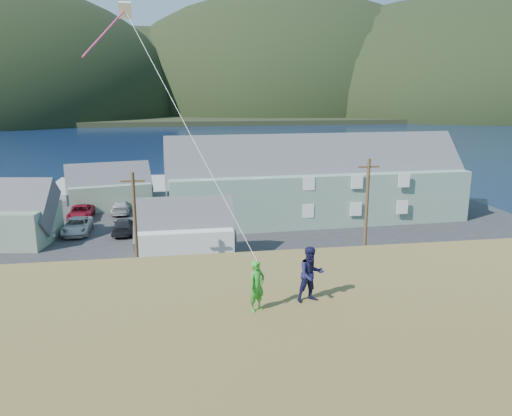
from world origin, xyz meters
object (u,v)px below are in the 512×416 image
at_px(lodge, 315,181).
at_px(shed_white, 185,232).
at_px(shed_palegreen_far, 109,187).
at_px(kite_flyer_green, 257,286).
at_px(wharf, 146,186).
at_px(kite_flyer_navy, 311,274).

distance_m(lodge, shed_white, 18.59).
bearing_deg(shed_palegreen_far, kite_flyer_green, -89.52).
bearing_deg(kite_flyer_green, shed_white, 59.23).
xyz_separation_m(shed_white, shed_palegreen_far, (-8.47, 21.07, 0.06)).
bearing_deg(wharf, shed_white, -81.61).
bearing_deg(kite_flyer_green, shed_palegreen_far, 67.69).
bearing_deg(shed_white, kite_flyer_green, -86.82).
bearing_deg(kite_flyer_navy, wharf, 88.37).
relative_size(shed_palegreen_far, kite_flyer_green, 6.75).
distance_m(lodge, kite_flyer_navy, 38.74).
relative_size(wharf, kite_flyer_green, 16.36).
relative_size(lodge, shed_white, 4.00).
height_order(lodge, kite_flyer_navy, lodge).
bearing_deg(kite_flyer_green, kite_flyer_navy, -22.05).
relative_size(shed_white, shed_palegreen_far, 0.75).
distance_m(shed_palegreen_far, kite_flyer_navy, 48.27).
height_order(shed_white, kite_flyer_navy, kite_flyer_navy).
relative_size(wharf, kite_flyer_navy, 14.39).
height_order(wharf, shed_white, shed_white).
xyz_separation_m(shed_palegreen_far, kite_flyer_green, (10.19, -46.82, 5.47)).
height_order(shed_white, shed_palegreen_far, shed_palegreen_far).
height_order(wharf, kite_flyer_navy, kite_flyer_navy).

